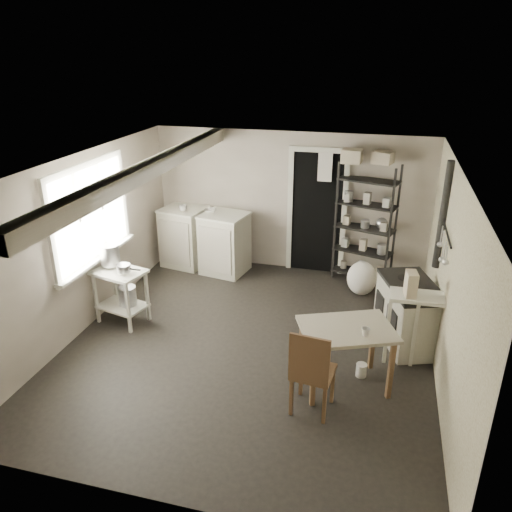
% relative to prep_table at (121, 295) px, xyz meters
% --- Properties ---
extents(floor, '(5.00, 5.00, 0.00)m').
position_rel_prep_table_xyz_m(floor, '(1.84, -0.12, -0.40)').
color(floor, black).
rests_on(floor, ground).
extents(ceiling, '(5.00, 5.00, 0.00)m').
position_rel_prep_table_xyz_m(ceiling, '(1.84, -0.12, 1.90)').
color(ceiling, beige).
rests_on(ceiling, wall_back).
extents(wall_back, '(4.50, 0.02, 2.30)m').
position_rel_prep_table_xyz_m(wall_back, '(1.84, 2.38, 0.75)').
color(wall_back, '#B5A99A').
rests_on(wall_back, ground).
extents(wall_front, '(4.50, 0.02, 2.30)m').
position_rel_prep_table_xyz_m(wall_front, '(1.84, -2.62, 0.75)').
color(wall_front, '#B5A99A').
rests_on(wall_front, ground).
extents(wall_left, '(0.02, 5.00, 2.30)m').
position_rel_prep_table_xyz_m(wall_left, '(-0.41, -0.12, 0.75)').
color(wall_left, '#B5A99A').
rests_on(wall_left, ground).
extents(wall_right, '(0.02, 5.00, 2.30)m').
position_rel_prep_table_xyz_m(wall_right, '(4.09, -0.12, 0.75)').
color(wall_right, '#B5A99A').
rests_on(wall_right, ground).
extents(window, '(0.12, 1.76, 1.28)m').
position_rel_prep_table_xyz_m(window, '(-0.38, 0.08, 1.10)').
color(window, white).
rests_on(window, wall_left).
extents(doorway, '(0.96, 0.10, 2.08)m').
position_rel_prep_table_xyz_m(doorway, '(2.29, 2.35, 0.60)').
color(doorway, white).
rests_on(doorway, ground).
extents(ceiling_beam, '(0.18, 5.00, 0.18)m').
position_rel_prep_table_xyz_m(ceiling_beam, '(0.64, -0.12, 1.80)').
color(ceiling_beam, white).
rests_on(ceiling_beam, ceiling).
extents(wallpaper_panel, '(0.01, 5.00, 2.30)m').
position_rel_prep_table_xyz_m(wallpaper_panel, '(4.08, -0.12, 0.75)').
color(wallpaper_panel, beige).
rests_on(wallpaper_panel, wall_right).
extents(utensil_rail, '(0.06, 1.20, 0.44)m').
position_rel_prep_table_xyz_m(utensil_rail, '(4.03, 0.48, 1.15)').
color(utensil_rail, silver).
rests_on(utensil_rail, wall_right).
extents(prep_table, '(0.76, 0.62, 0.76)m').
position_rel_prep_table_xyz_m(prep_table, '(0.00, 0.00, 0.00)').
color(prep_table, white).
rests_on(prep_table, ground).
extents(stockpot, '(0.27, 0.27, 0.28)m').
position_rel_prep_table_xyz_m(stockpot, '(-0.16, 0.09, 0.54)').
color(stockpot, silver).
rests_on(stockpot, prep_table).
extents(saucepan, '(0.22, 0.22, 0.10)m').
position_rel_prep_table_xyz_m(saucepan, '(0.13, -0.08, 0.45)').
color(saucepan, silver).
rests_on(saucepan, prep_table).
extents(bucket, '(0.32, 0.32, 0.26)m').
position_rel_prep_table_xyz_m(bucket, '(0.07, 0.03, -0.02)').
color(bucket, silver).
rests_on(bucket, prep_table).
extents(base_cabinets, '(1.63, 0.92, 1.01)m').
position_rel_prep_table_xyz_m(base_cabinets, '(0.47, 2.00, 0.06)').
color(base_cabinets, beige).
rests_on(base_cabinets, ground).
extents(mixing_bowl, '(0.31, 0.31, 0.06)m').
position_rel_prep_table_xyz_m(mixing_bowl, '(0.60, 1.98, 0.55)').
color(mixing_bowl, silver).
rests_on(mixing_bowl, base_cabinets).
extents(counter_cup, '(0.16, 0.16, 0.10)m').
position_rel_prep_table_xyz_m(counter_cup, '(0.15, 1.93, 0.57)').
color(counter_cup, silver).
rests_on(counter_cup, base_cabinets).
extents(shelf_rack, '(0.97, 0.60, 1.91)m').
position_rel_prep_table_xyz_m(shelf_rack, '(3.08, 2.18, 0.55)').
color(shelf_rack, black).
rests_on(shelf_rack, ground).
extents(shelf_jar, '(0.09, 0.09, 0.19)m').
position_rel_prep_table_xyz_m(shelf_jar, '(2.77, 2.23, 0.97)').
color(shelf_jar, silver).
rests_on(shelf_jar, shelf_rack).
extents(storage_box_a, '(0.31, 0.28, 0.20)m').
position_rel_prep_table_xyz_m(storage_box_a, '(2.80, 2.14, 1.61)').
color(storage_box_a, beige).
rests_on(storage_box_a, shelf_rack).
extents(storage_box_b, '(0.34, 0.33, 0.18)m').
position_rel_prep_table_xyz_m(storage_box_b, '(3.25, 2.21, 1.59)').
color(storage_box_b, beige).
rests_on(storage_box_b, shelf_rack).
extents(stove, '(0.88, 1.16, 0.81)m').
position_rel_prep_table_xyz_m(stove, '(3.76, 0.44, 0.04)').
color(stove, beige).
rests_on(stove, ground).
extents(stovepipe, '(0.13, 0.13, 1.30)m').
position_rel_prep_table_xyz_m(stovepipe, '(4.05, 0.87, 1.19)').
color(stovepipe, black).
rests_on(stovepipe, stove).
extents(side_ledge, '(0.62, 0.35, 0.94)m').
position_rel_prep_table_xyz_m(side_ledge, '(3.79, -0.09, 0.03)').
color(side_ledge, white).
rests_on(side_ledge, ground).
extents(oats_box, '(0.14, 0.21, 0.29)m').
position_rel_prep_table_xyz_m(oats_box, '(3.70, -0.12, 0.61)').
color(oats_box, beige).
rests_on(oats_box, side_ledge).
extents(work_table, '(1.17, 1.01, 0.75)m').
position_rel_prep_table_xyz_m(work_table, '(3.07, -0.67, -0.02)').
color(work_table, '#BEB7A2').
rests_on(work_table, ground).
extents(table_cup, '(0.12, 0.12, 0.08)m').
position_rel_prep_table_xyz_m(table_cup, '(3.27, -0.77, 0.40)').
color(table_cup, silver).
rests_on(table_cup, work_table).
extents(chair, '(0.46, 0.47, 0.99)m').
position_rel_prep_table_xyz_m(chair, '(2.79, -1.14, 0.08)').
color(chair, brown).
rests_on(chair, ground).
extents(flour_sack, '(0.49, 0.44, 0.54)m').
position_rel_prep_table_xyz_m(flour_sack, '(3.12, 1.64, -0.16)').
color(flour_sack, white).
rests_on(flour_sack, ground).
extents(floor_crock, '(0.14, 0.14, 0.16)m').
position_rel_prep_table_xyz_m(floor_crock, '(3.26, -0.44, -0.33)').
color(floor_crock, silver).
rests_on(floor_crock, ground).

